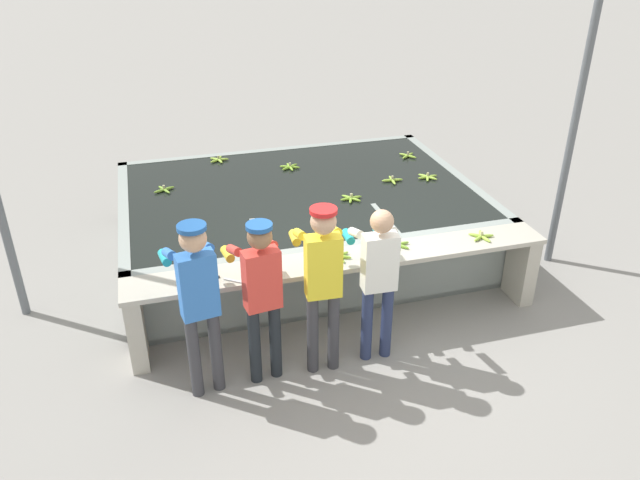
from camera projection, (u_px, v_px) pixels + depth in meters
name	position (u px, v px, depth m)	size (l,w,h in m)	color
ground_plane	(350.00, 339.00, 6.44)	(80.00, 80.00, 0.00)	gray
wash_tank	(300.00, 220.00, 7.95)	(4.36, 3.15, 0.84)	gray
work_ledge	(344.00, 278.00, 6.34)	(4.36, 0.45, 0.84)	#B7B2A3
worker_0	(198.00, 293.00, 5.29)	(0.48, 0.74, 1.71)	#38383D
worker_1	(261.00, 287.00, 5.48)	(0.47, 0.74, 1.62)	#1E2328
worker_2	(322.00, 274.00, 5.57)	(0.43, 0.73, 1.70)	#38383D
worker_3	(378.00, 272.00, 5.78)	(0.42, 0.72, 1.59)	navy
banana_bunch_floating_0	(392.00, 180.00, 7.98)	(0.28, 0.28, 0.08)	#93BC3D
banana_bunch_floating_1	(164.00, 190.00, 7.71)	(0.27, 0.27, 0.08)	#75A333
banana_bunch_floating_2	(408.00, 156.00, 8.77)	(0.25, 0.25, 0.08)	#8CB738
banana_bunch_floating_3	(219.00, 160.00, 8.63)	(0.27, 0.28, 0.08)	#9EC642
banana_bunch_floating_4	(428.00, 177.00, 8.08)	(0.28, 0.27, 0.08)	#9EC642
banana_bunch_floating_5	(290.00, 167.00, 8.39)	(0.27, 0.28, 0.08)	#7FAD33
banana_bunch_floating_6	(351.00, 198.00, 7.48)	(0.28, 0.27, 0.08)	#7FAD33
banana_bunch_ledge_0	(397.00, 245.00, 6.44)	(0.28, 0.27, 0.08)	#75A333
banana_bunch_ledge_1	(481.00, 236.00, 6.60)	(0.27, 0.28, 0.08)	#93BC3D
banana_bunch_ledge_2	(338.00, 256.00, 6.22)	(0.28, 0.28, 0.08)	#8CB738
knife_0	(221.00, 278.00, 5.88)	(0.30, 0.23, 0.02)	silver
support_post_right	(571.00, 138.00, 7.14)	(0.09, 0.09, 3.20)	slate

